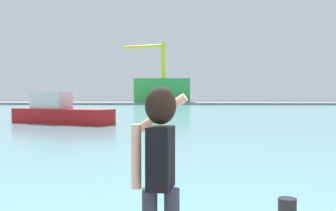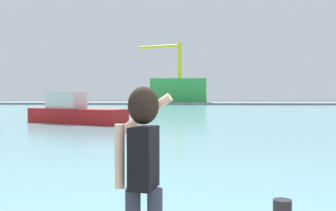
{
  "view_description": "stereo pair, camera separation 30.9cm",
  "coord_description": "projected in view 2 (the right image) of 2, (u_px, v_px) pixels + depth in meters",
  "views": [
    {
      "loc": [
        -0.65,
        -3.38,
        2.16
      ],
      "look_at": [
        -0.91,
        3.53,
        1.98
      ],
      "focal_mm": 41.81,
      "sensor_mm": 36.0,
      "label": 1
    },
    {
      "loc": [
        -0.35,
        -3.36,
        2.16
      ],
      "look_at": [
        -0.91,
        3.53,
        1.98
      ],
      "focal_mm": 41.81,
      "sensor_mm": 36.0,
      "label": 2
    }
  ],
  "objects": [
    {
      "name": "person_photographer",
      "position": [
        143.0,
        161.0,
        3.52
      ],
      "size": [
        0.53,
        0.56,
        1.74
      ],
      "rotation": [
        0.0,
        0.0,
        1.4
      ],
      "color": "#2D3342",
      "rests_on": "quay_promenade"
    },
    {
      "name": "port_crane",
      "position": [
        174.0,
        65.0,
        93.56
      ],
      "size": [
        10.77,
        4.7,
        14.34
      ],
      "color": "yellow",
      "rests_on": "far_shore_dock"
    },
    {
      "name": "boat_moored",
      "position": [
        74.0,
        112.0,
        29.82
      ],
      "size": [
        8.47,
        5.48,
        2.37
      ],
      "rotation": [
        0.0,
        0.0,
        -0.44
      ],
      "color": "#B21919",
      "rests_on": "harbor_water"
    },
    {
      "name": "warehouse_left",
      "position": [
        179.0,
        91.0,
        94.62
      ],
      "size": [
        13.07,
        8.92,
        5.63
      ],
      "primitive_type": "cube",
      "color": "green",
      "rests_on": "far_shore_dock"
    },
    {
      "name": "ground_plane",
      "position": [
        203.0,
        111.0,
        53.19
      ],
      "size": [
        220.0,
        220.0,
        0.0
      ],
      "primitive_type": "plane",
      "color": "#334751"
    },
    {
      "name": "harbor_water",
      "position": [
        203.0,
        110.0,
        55.18
      ],
      "size": [
        140.0,
        100.0,
        0.02
      ],
      "primitive_type": "cube",
      "color": "#6BA8B2",
      "rests_on": "ground_plane"
    },
    {
      "name": "far_shore_dock",
      "position": [
        202.0,
        103.0,
        95.03
      ],
      "size": [
        140.0,
        20.0,
        0.44
      ],
      "primitive_type": "cube",
      "color": "gray",
      "rests_on": "ground_plane"
    }
  ]
}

